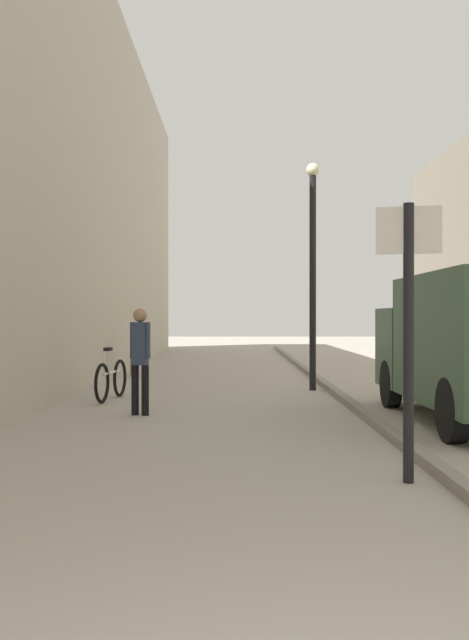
{
  "coord_description": "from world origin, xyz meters",
  "views": [
    {
      "loc": [
        -0.41,
        -1.5,
        1.55
      ],
      "look_at": [
        -0.46,
        13.72,
        1.47
      ],
      "focal_mm": 39.01,
      "sensor_mm": 36.0,
      "label": 1
    }
  ],
  "objects_px": {
    "bicycle_leaning": "(114,379)",
    "cafe_chair_near_window": "(145,355)",
    "pedestrian_main_foreground": "(142,353)",
    "street_sign_post": "(411,317)",
    "lamp_post": "(315,260)"
  },
  "relations": [
    {
      "from": "bicycle_leaning",
      "to": "cafe_chair_near_window",
      "type": "relative_size",
      "value": 1.87
    },
    {
      "from": "bicycle_leaning",
      "to": "cafe_chair_near_window",
      "type": "xyz_separation_m",
      "value": [
        -0.12,
        5.2,
        0.17
      ]
    },
    {
      "from": "pedestrian_main_foreground",
      "to": "cafe_chair_near_window",
      "type": "distance_m",
      "value": 7.26
    },
    {
      "from": "cafe_chair_near_window",
      "to": "street_sign_post",
      "type": "bearing_deg",
      "value": -172.65
    },
    {
      "from": "bicycle_leaning",
      "to": "pedestrian_main_foreground",
      "type": "bearing_deg",
      "value": -59.82
    },
    {
      "from": "pedestrian_main_foreground",
      "to": "street_sign_post",
      "type": "bearing_deg",
      "value": 138.26
    },
    {
      "from": "bicycle_leaning",
      "to": "street_sign_post",
      "type": "bearing_deg",
      "value": -50.54
    },
    {
      "from": "bicycle_leaning",
      "to": "cafe_chair_near_window",
      "type": "bearing_deg",
      "value": 99.36
    },
    {
      "from": "street_sign_post",
      "to": "lamp_post",
      "type": "distance_m",
      "value": 8.18
    },
    {
      "from": "pedestrian_main_foreground",
      "to": "street_sign_post",
      "type": "distance_m",
      "value": 5.42
    },
    {
      "from": "pedestrian_main_foreground",
      "to": "lamp_post",
      "type": "relative_size",
      "value": 0.35
    },
    {
      "from": "pedestrian_main_foreground",
      "to": "bicycle_leaning",
      "type": "xyz_separation_m",
      "value": [
        -0.81,
        1.98,
        -0.59
      ]
    },
    {
      "from": "street_sign_post",
      "to": "lamp_post",
      "type": "xyz_separation_m",
      "value": [
        0.02,
        8.09,
        1.18
      ]
    },
    {
      "from": "lamp_post",
      "to": "cafe_chair_near_window",
      "type": "height_order",
      "value": "lamp_post"
    },
    {
      "from": "pedestrian_main_foreground",
      "to": "lamp_post",
      "type": "xyz_separation_m",
      "value": [
        3.12,
        3.68,
        1.76
      ]
    }
  ]
}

